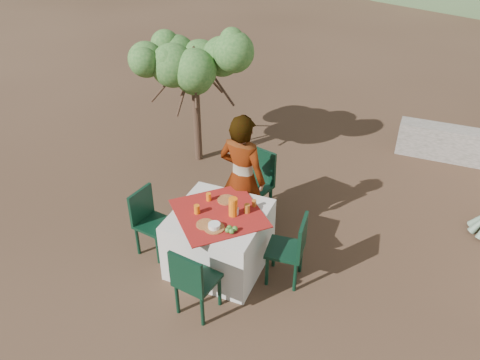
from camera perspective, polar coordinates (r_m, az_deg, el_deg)
name	(u,v)px	position (r m, az deg, el deg)	size (l,w,h in m)	color
ground	(184,231)	(6.26, -6.87, -6.24)	(160.00, 160.00, 0.00)	#362418
table	(220,239)	(5.51, -2.50, -7.20)	(1.30, 1.30, 0.76)	silver
chair_far	(256,181)	(6.22, 1.92, -0.14)	(0.55, 0.55, 0.97)	black
chair_near	(193,280)	(4.89, -5.74, -12.07)	(0.45, 0.45, 0.86)	black
chair_left	(149,219)	(5.76, -11.00, -4.65)	(0.44, 0.44, 0.85)	black
chair_right	(292,247)	(5.27, 6.34, -8.15)	(0.44, 0.44, 0.86)	black
person	(242,178)	(5.70, 0.27, 0.19)	(0.62, 0.41, 1.69)	#8C6651
shrub_tree	(200,70)	(7.23, -4.96, 13.22)	(1.63, 1.60, 1.92)	#4B3125
plate_far	(226,200)	(5.46, -1.67, -2.43)	(0.21, 0.21, 0.01)	brown
plate_near	(205,224)	(5.10, -4.24, -5.42)	(0.20, 0.20, 0.01)	brown
glass_far	(209,197)	(5.45, -3.84, -2.07)	(0.06, 0.06, 0.10)	orange
glass_near	(197,209)	(5.25, -5.28, -3.57)	(0.07, 0.07, 0.11)	orange
juice_pitcher	(233,207)	(5.17, -0.85, -3.29)	(0.10, 0.10, 0.22)	orange
bowl_plate	(214,228)	(5.05, -3.14, -5.85)	(0.23, 0.23, 0.01)	brown
white_bowl	(214,226)	(5.03, -3.15, -5.58)	(0.13, 0.13, 0.05)	white
jar_left	(247,208)	(5.24, 0.87, -3.49)	(0.07, 0.07, 0.11)	#BA6720
jar_right	(254,203)	(5.35, 1.74, -2.83)	(0.05, 0.05, 0.08)	#BA6720
napkin_holder	(235,211)	(5.21, -0.61, -3.81)	(0.07, 0.04, 0.10)	white
fruit_cluster	(231,229)	(4.98, -1.11, -6.05)	(0.12, 0.11, 0.06)	#447B2C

